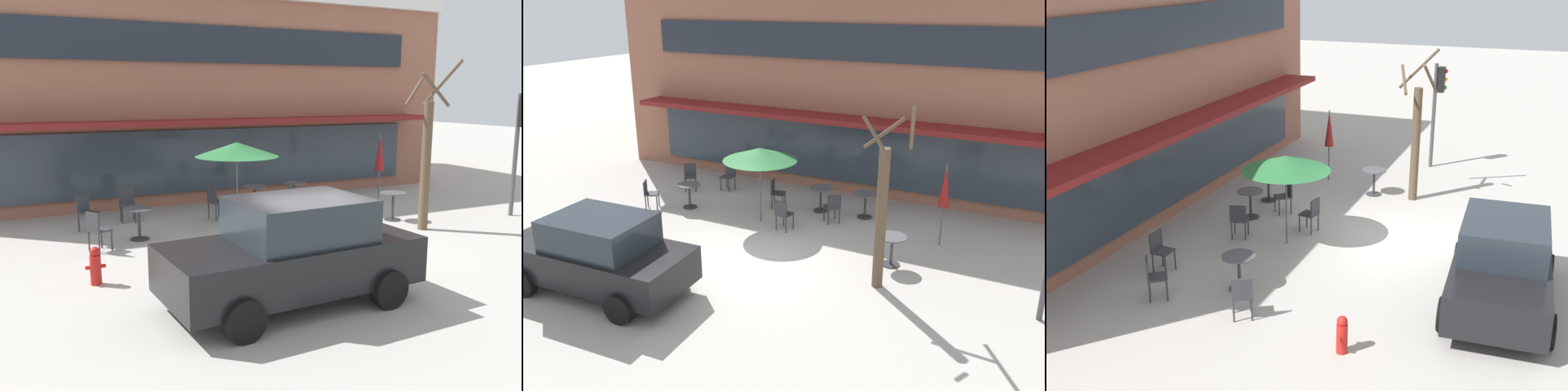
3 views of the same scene
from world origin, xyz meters
The scene contains 17 objects.
ground_plane centered at (0.00, 0.00, 0.00)m, with size 80.00×80.00×0.00m, color #ADA8A0.
building_facade centered at (0.00, 9.96, 3.37)m, with size 17.21×9.10×6.73m.
cafe_table_near_wall centered at (0.27, 4.04, 0.52)m, with size 0.70×0.70×0.76m.
cafe_table_streetside centered at (1.64, 4.14, 0.52)m, with size 0.70×0.70×0.76m.
cafe_table_by_tree centered at (-3.45, 2.46, 0.52)m, with size 0.70×0.70×0.76m.
cafe_table_mid_patio centered at (3.23, 1.51, 0.52)m, with size 0.70×0.70×0.76m.
patio_umbrella_green_folded centered at (-0.93, 2.48, 2.02)m, with size 2.10×2.10×2.20m.
patio_umbrella_cream_folded centered at (4.04, 3.20, 1.63)m, with size 0.28×0.28×2.20m.
cafe_chair_0 centered at (0.95, 3.33, 0.53)m, with size 0.57×0.57×0.89m.
cafe_chair_1 centered at (-4.51, 1.85, 0.53)m, with size 0.55×0.55×0.89m.
cafe_chair_2 centered at (-3.29, 4.46, 0.53)m, with size 0.43×0.43×0.89m.
cafe_chair_3 centered at (-0.06, 2.18, 0.53)m, with size 0.46×0.46×0.89m.
cafe_chair_4 centered at (-1.08, 3.68, 0.53)m, with size 0.49×0.49×0.89m.
cafe_chair_5 centered at (-4.45, 3.86, 0.53)m, with size 0.56×0.56×0.89m.
parked_sedan centered at (-2.12, -2.60, 0.88)m, with size 4.29×2.18×1.76m.
street_tree centered at (3.28, 0.37, 1.81)m, with size 1.24×1.14×4.21m.
fire_hydrant centered at (-4.89, -0.26, 0.35)m, with size 0.36×0.20×0.71m.
Camera 2 is at (6.46, -10.39, 6.12)m, focal length 38.00 mm.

